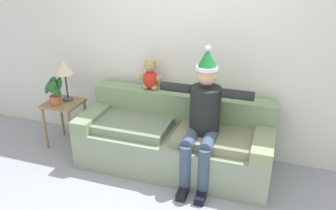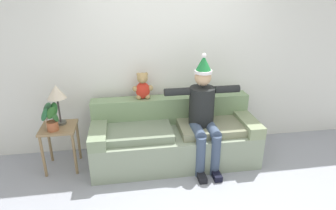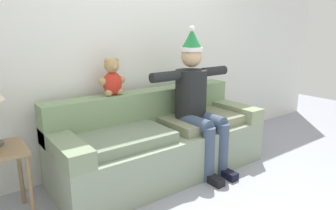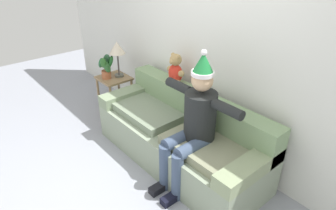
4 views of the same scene
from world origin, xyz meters
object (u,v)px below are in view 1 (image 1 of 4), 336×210
(table_lamp, at_px, (64,69))
(candle_tall, at_px, (52,91))
(couch, at_px, (175,140))
(potted_plant, at_px, (54,91))
(teddy_bear, at_px, (150,76))
(person_seated, at_px, (203,116))
(side_table, at_px, (64,110))

(table_lamp, height_order, candle_tall, table_lamp)
(couch, bearing_deg, potted_plant, -177.44)
(couch, distance_m, table_lamp, 1.68)
(potted_plant, bearing_deg, teddy_bear, 15.59)
(candle_tall, bearing_deg, potted_plant, -39.77)
(table_lamp, height_order, potted_plant, table_lamp)
(person_seated, bearing_deg, couch, 155.87)
(side_table, xyz_separation_m, candle_tall, (-0.13, -0.02, 0.27))
(couch, distance_m, candle_tall, 1.72)
(teddy_bear, xyz_separation_m, table_lamp, (-1.12, -0.16, 0.02))
(candle_tall, bearing_deg, table_lamp, 35.85)
(person_seated, bearing_deg, potted_plant, 177.28)
(candle_tall, bearing_deg, couch, 0.09)
(table_lamp, bearing_deg, teddy_bear, 7.90)
(couch, xyz_separation_m, side_table, (-1.54, 0.02, 0.16))
(teddy_bear, height_order, side_table, teddy_bear)
(potted_plant, bearing_deg, person_seated, -2.72)
(side_table, bearing_deg, candle_tall, -171.01)
(couch, height_order, person_seated, person_seated)
(person_seated, height_order, table_lamp, person_seated)
(table_lamp, bearing_deg, potted_plant, -110.66)
(teddy_bear, bearing_deg, couch, -32.98)
(potted_plant, distance_m, candle_tall, 0.11)
(person_seated, height_order, candle_tall, person_seated)
(potted_plant, bearing_deg, side_table, 63.25)
(teddy_bear, distance_m, side_table, 1.28)
(couch, distance_m, teddy_bear, 0.83)
(table_lamp, bearing_deg, couch, -3.94)
(person_seated, xyz_separation_m, potted_plant, (-1.95, 0.09, 0.02))
(person_seated, distance_m, side_table, 1.93)
(teddy_bear, relative_size, potted_plant, 1.01)
(couch, height_order, potted_plant, potted_plant)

